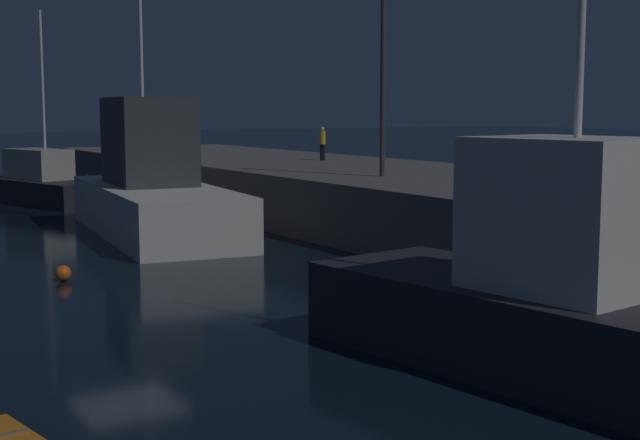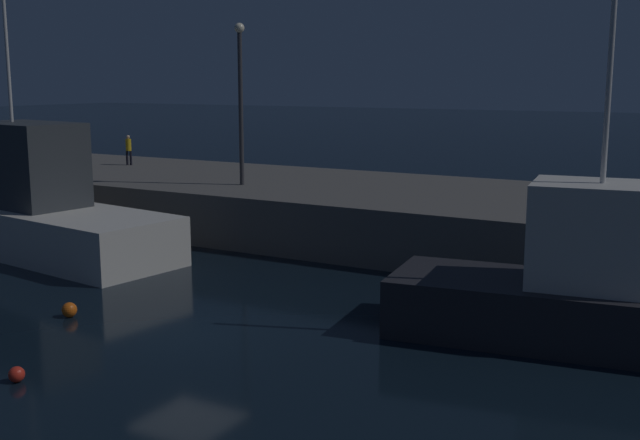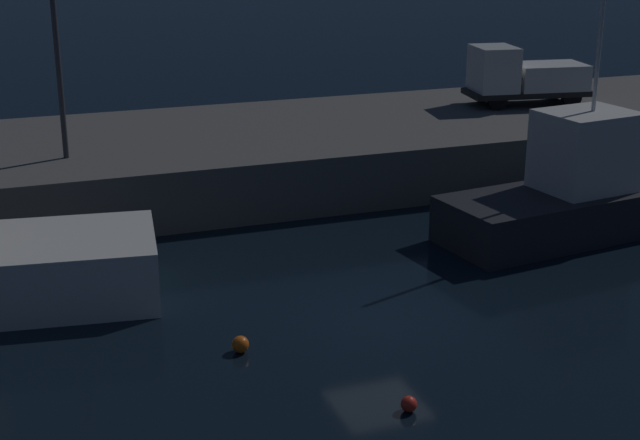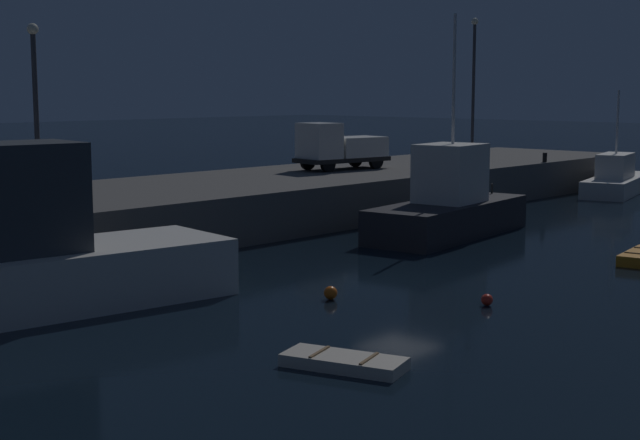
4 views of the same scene
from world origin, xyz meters
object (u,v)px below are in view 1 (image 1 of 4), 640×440
object	(u,v)px
fishing_boat_blue	(40,184)
lamp_post_west	(383,64)
fishing_boat_orange	(559,299)
fishing_trawler_red	(153,188)
dockworker	(323,141)
mooring_buoy_near	(63,273)

from	to	relation	value
fishing_boat_blue	lamp_post_west	distance (m)	20.71
fishing_boat_orange	lamp_post_west	xyz separation A→B (m)	(-16.41, 7.92, 5.01)
fishing_boat_orange	lamp_post_west	bearing A→B (deg)	154.23
fishing_boat_blue	lamp_post_west	size ratio (longest dim) A/B	1.35
fishing_trawler_red	dockworker	world-z (taller)	fishing_trawler_red
fishing_boat_orange	lamp_post_west	distance (m)	18.90
fishing_boat_blue	lamp_post_west	bearing A→B (deg)	23.69
lamp_post_west	dockworker	size ratio (longest dim) A/B	4.29
lamp_post_west	dockworker	xyz separation A→B (m)	(-10.17, 3.69, -3.25)
mooring_buoy_near	fishing_boat_orange	bearing A→B (deg)	20.33
fishing_trawler_red	lamp_post_west	xyz separation A→B (m)	(4.81, 7.26, 4.65)
lamp_post_west	dockworker	distance (m)	11.30
mooring_buoy_near	lamp_post_west	xyz separation A→B (m)	(-2.87, 12.94, 6.18)
fishing_trawler_red	dockworker	bearing A→B (deg)	116.11
fishing_boat_orange	dockworker	xyz separation A→B (m)	(-26.58, 11.62, 1.76)
fishing_boat_blue	mooring_buoy_near	size ratio (longest dim) A/B	21.48
fishing_trawler_red	fishing_boat_orange	bearing A→B (deg)	-1.80
fishing_trawler_red	fishing_boat_orange	distance (m)	21.23
fishing_boat_blue	lamp_post_west	xyz separation A→B (m)	(18.30, 8.03, 5.44)
mooring_buoy_near	fishing_boat_blue	bearing A→B (deg)	166.93
fishing_trawler_red	dockworker	distance (m)	12.27
fishing_boat_orange	mooring_buoy_near	bearing A→B (deg)	-159.67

